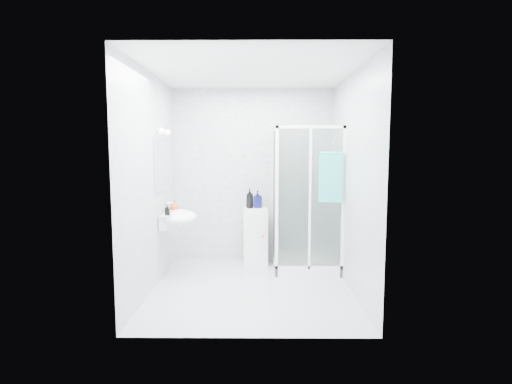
{
  "coord_description": "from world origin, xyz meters",
  "views": [
    {
      "loc": [
        0.09,
        -4.74,
        1.69
      ],
      "look_at": [
        0.05,
        0.35,
        1.15
      ],
      "focal_mm": 28.0,
      "sensor_mm": 36.0,
      "label": 1
    }
  ],
  "objects_px": {
    "storage_cabinet": "(255,236)",
    "shampoo_bottle_b": "(258,199)",
    "shower_enclosure": "(300,239)",
    "wall_basin": "(178,218)",
    "shampoo_bottle_a": "(250,198)",
    "soap_dispenser_orange": "(174,206)",
    "hand_towel": "(331,176)",
    "soap_dispenser_black": "(167,210)"
  },
  "relations": [
    {
      "from": "shampoo_bottle_a",
      "to": "soap_dispenser_black",
      "type": "distance_m",
      "value": 1.29
    },
    {
      "from": "shower_enclosure",
      "to": "wall_basin",
      "type": "bearing_deg",
      "value": -169.19
    },
    {
      "from": "wall_basin",
      "to": "soap_dispenser_black",
      "type": "distance_m",
      "value": 0.25
    },
    {
      "from": "shampoo_bottle_b",
      "to": "shower_enclosure",
      "type": "bearing_deg",
      "value": -27.37
    },
    {
      "from": "shower_enclosure",
      "to": "shampoo_bottle_b",
      "type": "distance_m",
      "value": 0.85
    },
    {
      "from": "wall_basin",
      "to": "storage_cabinet",
      "type": "bearing_deg",
      "value": 29.69
    },
    {
      "from": "shampoo_bottle_b",
      "to": "soap_dispenser_black",
      "type": "distance_m",
      "value": 1.4
    },
    {
      "from": "shampoo_bottle_a",
      "to": "wall_basin",
      "type": "bearing_deg",
      "value": -148.11
    },
    {
      "from": "shampoo_bottle_a",
      "to": "soap_dispenser_orange",
      "type": "relative_size",
      "value": 1.92
    },
    {
      "from": "wall_basin",
      "to": "soap_dispenser_black",
      "type": "xyz_separation_m",
      "value": [
        -0.09,
        -0.19,
        0.13
      ]
    },
    {
      "from": "shampoo_bottle_a",
      "to": "soap_dispenser_orange",
      "type": "xyz_separation_m",
      "value": [
        -1.01,
        -0.44,
        -0.05
      ]
    },
    {
      "from": "hand_towel",
      "to": "soap_dispenser_black",
      "type": "height_order",
      "value": "hand_towel"
    },
    {
      "from": "shower_enclosure",
      "to": "soap_dispenser_orange",
      "type": "distance_m",
      "value": 1.8
    },
    {
      "from": "storage_cabinet",
      "to": "shampoo_bottle_b",
      "type": "distance_m",
      "value": 0.55
    },
    {
      "from": "storage_cabinet",
      "to": "hand_towel",
      "type": "bearing_deg",
      "value": -37.7
    },
    {
      "from": "wall_basin",
      "to": "storage_cabinet",
      "type": "xyz_separation_m",
      "value": [
        1.02,
        0.58,
        -0.38
      ]
    },
    {
      "from": "shower_enclosure",
      "to": "wall_basin",
      "type": "relative_size",
      "value": 3.57
    },
    {
      "from": "shower_enclosure",
      "to": "soap_dispenser_black",
      "type": "xyz_separation_m",
      "value": [
        -1.74,
        -0.5,
        0.48
      ]
    },
    {
      "from": "shower_enclosure",
      "to": "soap_dispenser_orange",
      "type": "relative_size",
      "value": 13.35
    },
    {
      "from": "wall_basin",
      "to": "hand_towel",
      "type": "height_order",
      "value": "hand_towel"
    },
    {
      "from": "shower_enclosure",
      "to": "shampoo_bottle_a",
      "type": "relative_size",
      "value": 6.94
    },
    {
      "from": "wall_basin",
      "to": "hand_towel",
      "type": "distance_m",
      "value": 2.07
    },
    {
      "from": "shampoo_bottle_a",
      "to": "storage_cabinet",
      "type": "bearing_deg",
      "value": -0.98
    },
    {
      "from": "shampoo_bottle_b",
      "to": "soap_dispenser_orange",
      "type": "height_order",
      "value": "shampoo_bottle_b"
    },
    {
      "from": "soap_dispenser_orange",
      "to": "shower_enclosure",
      "type": "bearing_deg",
      "value": 5.81
    },
    {
      "from": "soap_dispenser_orange",
      "to": "hand_towel",
      "type": "bearing_deg",
      "value": -6.24
    },
    {
      "from": "shampoo_bottle_a",
      "to": "hand_towel",
      "type": "bearing_deg",
      "value": -32.36
    },
    {
      "from": "shower_enclosure",
      "to": "storage_cabinet",
      "type": "height_order",
      "value": "shower_enclosure"
    },
    {
      "from": "hand_towel",
      "to": "soap_dispenser_orange",
      "type": "height_order",
      "value": "hand_towel"
    },
    {
      "from": "soap_dispenser_orange",
      "to": "shampoo_bottle_b",
      "type": "bearing_deg",
      "value": 23.45
    },
    {
      "from": "shower_enclosure",
      "to": "hand_towel",
      "type": "relative_size",
      "value": 3.08
    },
    {
      "from": "hand_towel",
      "to": "shampoo_bottle_b",
      "type": "relative_size",
      "value": 2.56
    },
    {
      "from": "wall_basin",
      "to": "soap_dispenser_black",
      "type": "relative_size",
      "value": 4.14
    },
    {
      "from": "wall_basin",
      "to": "shower_enclosure",
      "type": "bearing_deg",
      "value": 10.81
    },
    {
      "from": "storage_cabinet",
      "to": "shampoo_bottle_b",
      "type": "relative_size",
      "value": 3.32
    },
    {
      "from": "wall_basin",
      "to": "shampoo_bottle_b",
      "type": "relative_size",
      "value": 2.21
    },
    {
      "from": "soap_dispenser_orange",
      "to": "wall_basin",
      "type": "bearing_deg",
      "value": -63.56
    },
    {
      "from": "hand_towel",
      "to": "shampoo_bottle_a",
      "type": "height_order",
      "value": "hand_towel"
    },
    {
      "from": "shower_enclosure",
      "to": "wall_basin",
      "type": "distance_m",
      "value": 1.72
    },
    {
      "from": "wall_basin",
      "to": "storage_cabinet",
      "type": "relative_size",
      "value": 0.67
    },
    {
      "from": "shampoo_bottle_a",
      "to": "soap_dispenser_orange",
      "type": "bearing_deg",
      "value": -156.27
    },
    {
      "from": "shower_enclosure",
      "to": "hand_towel",
      "type": "xyz_separation_m",
      "value": [
        0.34,
        -0.4,
        0.91
      ]
    }
  ]
}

